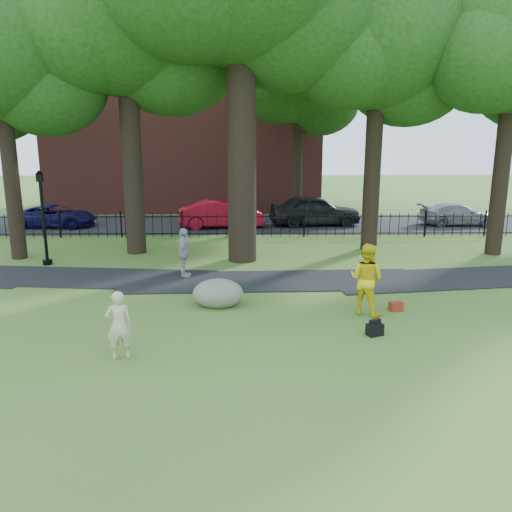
{
  "coord_description": "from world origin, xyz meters",
  "views": [
    {
      "loc": [
        0.23,
        -12.27,
        4.56
      ],
      "look_at": [
        0.46,
        2.0,
        1.31
      ],
      "focal_mm": 35.0,
      "sensor_mm": 36.0,
      "label": 1
    }
  ],
  "objects_px": {
    "boulder": "(218,291)",
    "lamppost": "(44,219)",
    "red_sedan": "(221,214)",
    "man": "(366,279)",
    "woman": "(119,325)"
  },
  "relations": [
    {
      "from": "red_sedan",
      "to": "woman",
      "type": "bearing_deg",
      "value": 169.66
    },
    {
      "from": "boulder",
      "to": "lamppost",
      "type": "xyz_separation_m",
      "value": [
        -6.82,
        5.05,
        1.33
      ]
    },
    {
      "from": "man",
      "to": "red_sedan",
      "type": "xyz_separation_m",
      "value": [
        -4.64,
        14.12,
        -0.22
      ]
    },
    {
      "from": "red_sedan",
      "to": "lamppost",
      "type": "bearing_deg",
      "value": 137.26
    },
    {
      "from": "man",
      "to": "boulder",
      "type": "distance_m",
      "value": 4.15
    },
    {
      "from": "lamppost",
      "to": "boulder",
      "type": "bearing_deg",
      "value": -46.25
    },
    {
      "from": "lamppost",
      "to": "red_sedan",
      "type": "distance_m",
      "value": 10.44
    },
    {
      "from": "woman",
      "to": "man",
      "type": "distance_m",
      "value": 6.58
    },
    {
      "from": "red_sedan",
      "to": "boulder",
      "type": "bearing_deg",
      "value": 176.62
    },
    {
      "from": "boulder",
      "to": "red_sedan",
      "type": "distance_m",
      "value": 13.39
    },
    {
      "from": "woman",
      "to": "lamppost",
      "type": "xyz_separation_m",
      "value": [
        -4.92,
        8.6,
        0.99
      ]
    },
    {
      "from": "man",
      "to": "lamppost",
      "type": "bearing_deg",
      "value": 9.91
    },
    {
      "from": "woman",
      "to": "red_sedan",
      "type": "distance_m",
      "value": 16.97
    },
    {
      "from": "man",
      "to": "red_sedan",
      "type": "relative_size",
      "value": 0.43
    },
    {
      "from": "man",
      "to": "boulder",
      "type": "relative_size",
      "value": 1.35
    }
  ]
}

